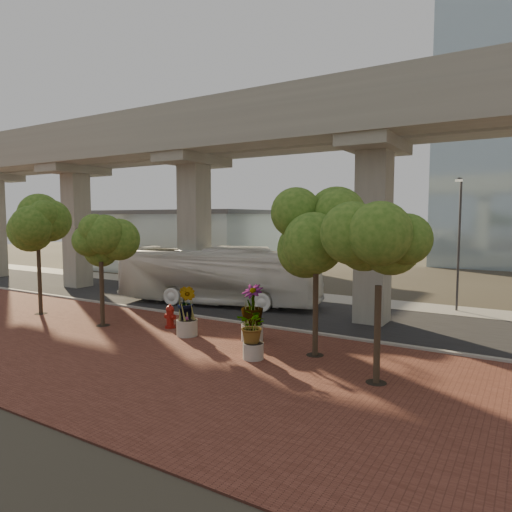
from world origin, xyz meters
The scene contains 18 objects.
ground centered at (0.00, 0.00, 0.00)m, with size 160.00×160.00×0.00m, color #342E26.
brick_plaza centered at (0.00, -8.00, 0.03)m, with size 70.00×13.00×0.06m, color brown.
asphalt_road centered at (0.00, 2.00, 0.02)m, with size 90.00×8.00×0.04m, color black.
curb_strip centered at (0.00, -2.00, 0.08)m, with size 70.00×0.25×0.16m, color #99968E.
far_sidewalk centered at (0.00, 7.50, 0.03)m, with size 90.00×3.00×0.06m, color #99968E.
transit_viaduct centered at (0.00, 2.00, 7.29)m, with size 72.00×5.60×12.40m.
station_pavilion centered at (-20.00, 16.00, 3.22)m, with size 23.00×13.00×6.30m.
transit_bus centered at (-3.99, 1.84, 1.84)m, with size 3.10×13.20×3.68m, color silver.
fire_hydrant centered at (-2.22, -4.65, 0.63)m, with size 0.60×0.54×1.20m.
planter_front centered at (4.00, -6.76, 1.27)m, with size 1.81×1.81×2.00m.
planter_right centered at (2.58, -4.56, 1.60)m, with size 2.38×2.38×2.54m.
planter_left centered at (-0.50, -5.39, 1.51)m, with size 2.17×2.17×2.39m.
street_tree_far_west centered at (-10.86, -6.00, 5.10)m, with size 3.78×3.78×6.78m.
street_tree_near_west centered at (-5.50, -6.09, 4.31)m, with size 3.36×3.36×5.80m.
street_tree_near_east centered at (5.87, -5.06, 4.86)m, with size 4.13×4.13×6.70m.
street_tree_far_east centered at (8.89, -6.82, 4.29)m, with size 3.24×3.24×5.72m.
streetlamp_west centered at (-7.80, 5.42, 4.31)m, with size 0.37×1.07×7.37m.
streetlamp_east centered at (9.45, 7.39, 4.56)m, with size 0.39×1.13×7.80m.
Camera 1 is at (13.19, -21.63, 5.60)m, focal length 32.00 mm.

